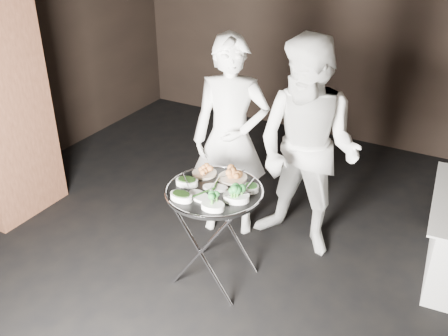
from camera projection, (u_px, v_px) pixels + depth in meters
The scene contains 16 objects.
floor at pixel (214, 313), 3.78m from camera, with size 6.00×7.00×0.05m, color black.
wall_back at pixel (366, 20), 5.75m from camera, with size 6.00×0.05×3.00m, color black.
tray_stand at pixel (215, 231), 3.88m from camera, with size 0.56×0.47×0.82m.
serving_tray at pixel (214, 191), 3.70m from camera, with size 0.74×0.74×0.04m.
potato_plate_a at pixel (204, 171), 3.89m from camera, with size 0.19×0.19×0.07m.
potato_plate_b at pixel (233, 175), 3.82m from camera, with size 0.22×0.22×0.08m.
greens_bowl at pixel (251, 187), 3.67m from camera, with size 0.11×0.11×0.07m.
asparagus_plate_a at pixel (215, 187), 3.70m from camera, with size 0.21×0.16×0.04m.
asparagus_plate_b at pixel (199, 195), 3.60m from camera, with size 0.23×0.18×0.04m.
spinach_bowl_a at pixel (187, 181), 3.75m from camera, with size 0.19×0.15×0.07m.
spinach_bowl_b at pixel (181, 196), 3.57m from camera, with size 0.17×0.11×0.07m.
broccoli_bowl_a at pixel (236, 196), 3.55m from camera, with size 0.23×0.20×0.08m.
broccoli_bowl_b at pixel (213, 205), 3.46m from camera, with size 0.19×0.15×0.07m.
serving_utensils at pixel (221, 180), 3.72m from camera, with size 0.59×0.42×0.01m.
waiter_left at pixel (231, 139), 4.32m from camera, with size 0.66×0.43×1.81m, color white.
waiter_right at pixel (307, 151), 4.05m from camera, with size 0.91×0.71×1.87m, color white.
Camera 1 is at (1.43, -2.40, 2.74)m, focal length 40.00 mm.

